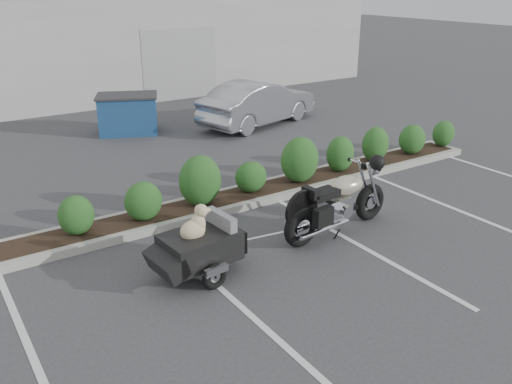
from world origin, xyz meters
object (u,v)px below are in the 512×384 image
pet_trailer (199,246)px  dumpster (128,114)px  sedan (258,103)px  motorcycle (339,203)px

pet_trailer → dumpster: (2.13, 8.50, 0.08)m
sedan → dumpster: (-3.75, 1.27, -0.10)m
motorcycle → pet_trailer: (-2.79, 0.02, -0.07)m
sedan → pet_trailer: bearing=125.3°
pet_trailer → sedan: size_ratio=0.49×
pet_trailer → sedan: (5.89, 7.24, 0.18)m
sedan → dumpster: 3.96m
motorcycle → dumpster: bearing=89.1°
motorcycle → dumpster: size_ratio=1.21×
sedan → dumpster: sedan is taller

